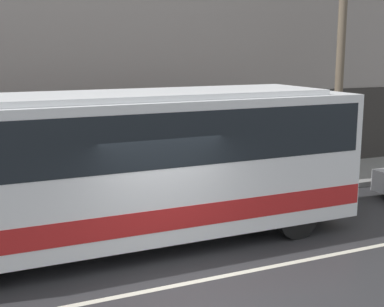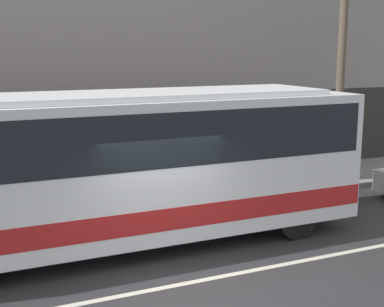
{
  "view_description": "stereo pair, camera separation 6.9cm",
  "coord_description": "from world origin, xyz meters",
  "views": [
    {
      "loc": [
        -3.63,
        -8.26,
        4.17
      ],
      "look_at": [
        1.19,
        2.27,
        1.91
      ],
      "focal_mm": 50.0,
      "sensor_mm": 36.0,
      "label": 1
    },
    {
      "loc": [
        -3.56,
        -8.29,
        4.17
      ],
      "look_at": [
        1.19,
        2.27,
        1.91
      ],
      "focal_mm": 50.0,
      "sensor_mm": 36.0,
      "label": 2
    }
  ],
  "objects": [
    {
      "name": "ground_plane",
      "position": [
        0.0,
        0.0,
        0.0
      ],
      "size": [
        60.0,
        60.0,
        0.0
      ],
      "primitive_type": "plane",
      "color": "#2D2D30"
    },
    {
      "name": "lane_stripe",
      "position": [
        0.0,
        0.0,
        0.0
      ],
      "size": [
        54.0,
        0.14,
        0.01
      ],
      "color": "beige",
      "rests_on": "ground_plane"
    },
    {
      "name": "sidewalk",
      "position": [
        0.0,
        5.43,
        0.08
      ],
      "size": [
        60.0,
        2.86,
        0.16
      ],
      "color": "gray",
      "rests_on": "ground_plane"
    },
    {
      "name": "utility_pole_near",
      "position": [
        7.14,
        4.61,
        4.35
      ],
      "size": [
        0.25,
        0.25,
        8.39
      ],
      "color": "brown",
      "rests_on": "sidewalk"
    },
    {
      "name": "pedestrian_waiting",
      "position": [
        -1.45,
        5.88,
        0.86
      ],
      "size": [
        0.36,
        0.36,
        1.52
      ],
      "color": "#333338",
      "rests_on": "sidewalk"
    },
    {
      "name": "transit_bus",
      "position": [
        -0.56,
        2.27,
        1.86
      ],
      "size": [
        10.86,
        2.54,
        3.3
      ],
      "color": "white",
      "rests_on": "ground_plane"
    }
  ]
}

